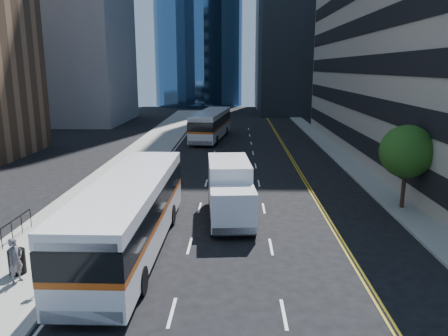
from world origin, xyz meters
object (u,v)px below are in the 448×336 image
at_px(bus_front, 130,213).
at_px(street_tree, 407,152).
at_px(bus_rear, 211,124).
at_px(pedestrian, 15,260).
at_px(box_truck, 230,190).
at_px(trash_can, 17,262).

bearing_deg(bus_front, street_tree, 23.92).
distance_m(street_tree, bus_rear, 30.02).
bearing_deg(pedestrian, bus_front, -28.39).
height_order(street_tree, pedestrian, street_tree).
height_order(street_tree, bus_rear, street_tree).
bearing_deg(bus_rear, box_truck, -77.40).
height_order(bus_rear, trash_can, bus_rear).
bearing_deg(pedestrian, box_truck, -26.76).
xyz_separation_m(trash_can, pedestrian, (0.36, -0.76, 0.41)).
xyz_separation_m(box_truck, pedestrian, (-8.41, -8.24, -0.64)).
relative_size(street_tree, bus_front, 0.37).
bearing_deg(bus_front, bus_rear, 87.07).
xyz_separation_m(bus_rear, trash_can, (-6.03, -36.26, -1.18)).
relative_size(trash_can, pedestrian, 0.56).
bearing_deg(bus_rear, trash_can, -92.28).
bearing_deg(box_truck, trash_can, -144.12).
bearing_deg(trash_can, pedestrian, -64.63).
distance_m(bus_rear, box_truck, 28.90).
bearing_deg(pedestrian, bus_rear, 10.09).
height_order(street_tree, trash_can, street_tree).
xyz_separation_m(street_tree, bus_rear, (-13.31, 26.85, -1.79)).
bearing_deg(pedestrian, street_tree, -43.02).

